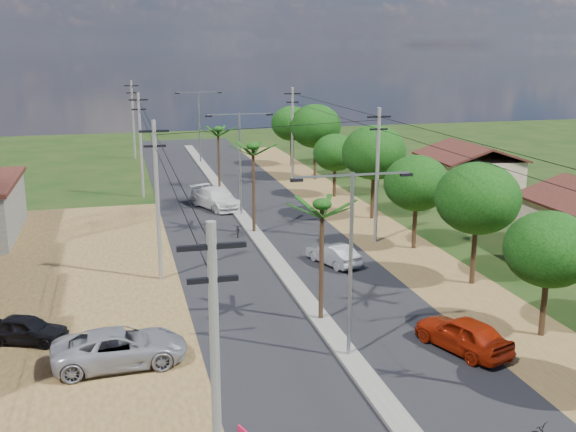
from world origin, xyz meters
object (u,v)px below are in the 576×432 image
Objects in this scene: car_parked_dark at (26,330)px; car_white_far at (216,199)px; car_parked_silver at (120,348)px; car_red_near at (463,335)px; car_silver_mid at (333,255)px.

car_white_far is at bearing -4.85° from car_parked_dark.
car_white_far is 1.01× the size of car_parked_silver.
car_parked_silver is (-14.35, 2.29, -0.01)m from car_red_near.
car_white_far is 1.52× the size of car_parked_dark.
car_parked_silver is at bearing -106.83° from car_parked_dark.
car_silver_mid is 16.79m from car_white_far.
car_silver_mid is 0.72× the size of car_parked_silver.
car_red_near is at bearing -100.54° from car_white_far.
car_silver_mid is at bearing -53.24° from car_parked_silver.
car_red_near reaches higher than car_silver_mid.
car_white_far is at bearing -19.20° from car_parked_silver.
car_red_near is at bearing -84.57° from car_parked_dark.
car_parked_dark is (-16.60, -7.08, -0.03)m from car_silver_mid.
car_red_near is 12.76m from car_silver_mid.
car_parked_dark is at bearing -36.84° from car_red_near.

